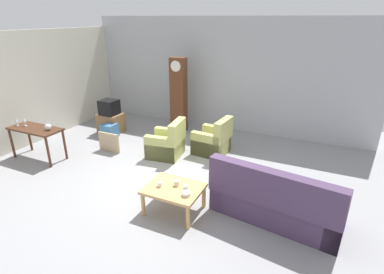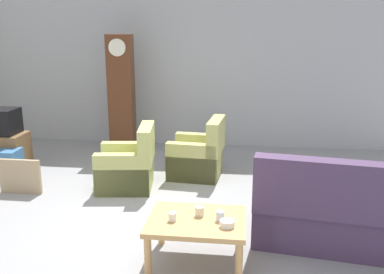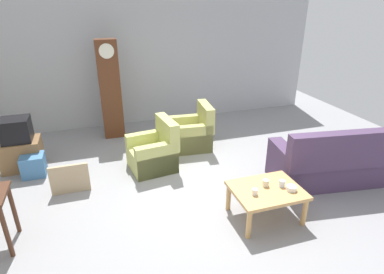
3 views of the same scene
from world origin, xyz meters
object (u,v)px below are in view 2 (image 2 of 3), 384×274
(cup_cream_tall, at_px, (199,211))
(bowl_white_stacked, at_px, (227,224))
(couch_floral, at_px, (356,217))
(grandfather_clock, at_px, (121,95))
(tv_crt, at_px, (2,121))
(coffee_table_wood, at_px, (197,225))
(tv_stand_cabinet, at_px, (6,150))
(cup_blue_rimmed, at_px, (220,216))
(framed_picture_leaning, at_px, (20,176))
(armchair_olive_near, at_px, (128,168))
(storage_box_blue, at_px, (7,161))
(armchair_olive_far, at_px, (198,157))
(cup_white_porcelain, at_px, (172,217))

(cup_cream_tall, height_order, bowl_white_stacked, cup_cream_tall)
(couch_floral, xyz_separation_m, grandfather_clock, (-3.41, 3.13, 0.72))
(tv_crt, bearing_deg, coffee_table_wood, -36.89)
(coffee_table_wood, xyz_separation_m, tv_stand_cabinet, (-3.52, 2.64, -0.13))
(cup_blue_rimmed, height_order, cup_cream_tall, same)
(grandfather_clock, height_order, framed_picture_leaning, grandfather_clock)
(coffee_table_wood, bearing_deg, cup_blue_rimmed, -2.60)
(framed_picture_leaning, relative_size, cup_blue_rimmed, 6.20)
(bowl_white_stacked, bearing_deg, cup_blue_rimmed, 121.14)
(couch_floral, relative_size, armchair_olive_near, 2.40)
(coffee_table_wood, relative_size, storage_box_blue, 2.49)
(armchair_olive_far, relative_size, storage_box_blue, 2.39)
(cup_blue_rimmed, height_order, bowl_white_stacked, cup_blue_rimmed)
(tv_stand_cabinet, relative_size, tv_crt, 1.42)
(armchair_olive_far, relative_size, cup_cream_tall, 9.58)
(coffee_table_wood, bearing_deg, storage_box_blue, 145.22)
(tv_stand_cabinet, bearing_deg, bowl_white_stacked, -35.98)
(cup_blue_rimmed, bearing_deg, armchair_olive_near, 126.93)
(grandfather_clock, xyz_separation_m, cup_white_porcelain, (1.55, -3.71, -0.56))
(armchair_olive_near, xyz_separation_m, tv_crt, (-2.31, 0.74, 0.45))
(framed_picture_leaning, bearing_deg, grandfather_clock, 67.46)
(grandfather_clock, height_order, storage_box_blue, grandfather_clock)
(couch_floral, relative_size, tv_crt, 4.59)
(storage_box_blue, bearing_deg, framed_picture_leaning, -50.86)
(coffee_table_wood, height_order, cup_cream_tall, cup_cream_tall)
(coffee_table_wood, height_order, cup_blue_rimmed, cup_blue_rimmed)
(tv_stand_cabinet, distance_m, cup_cream_tall, 4.38)
(armchair_olive_near, height_order, cup_blue_rimmed, armchair_olive_near)
(couch_floral, height_order, cup_blue_rimmed, couch_floral)
(couch_floral, relative_size, coffee_table_wood, 2.30)
(cup_cream_tall, bearing_deg, framed_picture_leaning, 151.80)
(tv_stand_cabinet, distance_m, cup_blue_rimmed, 4.60)
(coffee_table_wood, relative_size, tv_crt, 2.00)
(framed_picture_leaning, xyz_separation_m, cup_white_porcelain, (2.43, -1.58, 0.27))
(coffee_table_wood, bearing_deg, armchair_olive_far, 95.91)
(tv_crt, xyz_separation_m, framed_picture_leaning, (0.86, -1.13, -0.51))
(armchair_olive_near, distance_m, storage_box_blue, 2.12)
(tv_crt, distance_m, framed_picture_leaning, 1.51)
(cup_white_porcelain, bearing_deg, storage_box_blue, 142.39)
(grandfather_clock, bearing_deg, cup_white_porcelain, -67.34)
(armchair_olive_far, height_order, cup_white_porcelain, armchair_olive_far)
(coffee_table_wood, height_order, cup_white_porcelain, cup_white_porcelain)
(armchair_olive_far, height_order, grandfather_clock, grandfather_clock)
(tv_crt, bearing_deg, armchair_olive_near, -17.70)
(tv_stand_cabinet, bearing_deg, cup_cream_tall, -35.99)
(framed_picture_leaning, relative_size, cup_cream_tall, 6.25)
(tv_crt, height_order, bowl_white_stacked, tv_crt)
(tv_stand_cabinet, relative_size, storage_box_blue, 1.76)
(armchair_olive_far, bearing_deg, cup_white_porcelain, -89.29)
(armchair_olive_far, relative_size, grandfather_clock, 0.43)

